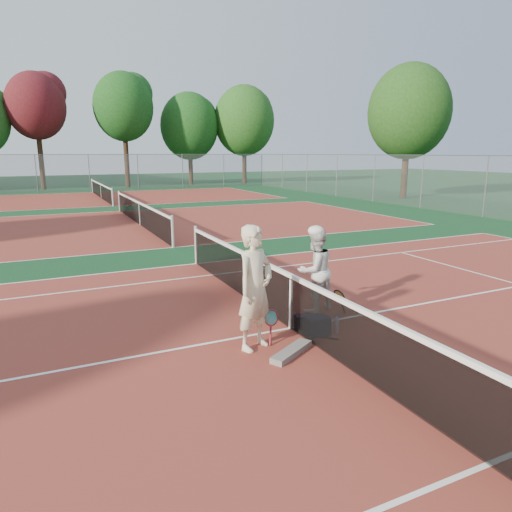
# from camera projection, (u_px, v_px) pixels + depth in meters

# --- Properties ---
(ground) EXTENTS (130.00, 130.00, 0.00)m
(ground) POSITION_uv_depth(u_px,v_px,m) (291.00, 328.00, 8.30)
(ground) COLOR #0F371B
(ground) RESTS_ON ground
(court_main) EXTENTS (23.77, 10.97, 0.01)m
(court_main) POSITION_uv_depth(u_px,v_px,m) (291.00, 328.00, 8.30)
(court_main) COLOR maroon
(court_main) RESTS_ON ground
(court_far_a) EXTENTS (23.77, 10.97, 0.01)m
(court_far_a) POSITION_uv_depth(u_px,v_px,m) (140.00, 225.00, 20.20)
(court_far_a) COLOR maroon
(court_far_a) RESTS_ON ground
(court_far_b) EXTENTS (23.77, 10.97, 0.01)m
(court_far_b) POSITION_uv_depth(u_px,v_px,m) (101.00, 198.00, 32.11)
(court_far_b) COLOR maroon
(court_far_b) RESTS_ON ground
(net_main) EXTENTS (0.10, 10.98, 1.02)m
(net_main) POSITION_uv_depth(u_px,v_px,m) (291.00, 302.00, 8.19)
(net_main) COLOR black
(net_main) RESTS_ON ground
(net_far_a) EXTENTS (0.10, 10.98, 1.02)m
(net_far_a) POSITION_uv_depth(u_px,v_px,m) (140.00, 214.00, 20.09)
(net_far_a) COLOR black
(net_far_a) RESTS_ON ground
(net_far_b) EXTENTS (0.10, 10.98, 1.02)m
(net_far_b) POSITION_uv_depth(u_px,v_px,m) (101.00, 191.00, 32.00)
(net_far_b) COLOR black
(net_far_b) RESTS_ON ground
(fence_back) EXTENTS (32.00, 0.06, 3.00)m
(fence_back) POSITION_uv_depth(u_px,v_px,m) (89.00, 173.00, 37.95)
(fence_back) COLOR slate
(fence_back) RESTS_ON ground
(player_a) EXTENTS (0.88, 0.76, 2.03)m
(player_a) POSITION_uv_depth(u_px,v_px,m) (255.00, 288.00, 7.27)
(player_a) COLOR beige
(player_a) RESTS_ON ground
(player_b) EXTENTS (0.90, 0.75, 1.67)m
(player_b) POSITION_uv_depth(u_px,v_px,m) (315.00, 270.00, 9.07)
(player_b) COLOR silver
(player_b) RESTS_ON ground
(racket_red) EXTENTS (0.41, 0.44, 0.52)m
(racket_red) POSITION_uv_depth(u_px,v_px,m) (271.00, 326.00, 7.72)
(racket_red) COLOR maroon
(racket_red) RESTS_ON ground
(racket_black_held) EXTENTS (0.39, 0.36, 0.54)m
(racket_black_held) POSITION_uv_depth(u_px,v_px,m) (339.00, 303.00, 8.86)
(racket_black_held) COLOR black
(racket_black_held) RESTS_ON ground
(racket_spare) EXTENTS (0.59, 0.64, 0.03)m
(racket_spare) POSITION_uv_depth(u_px,v_px,m) (312.00, 335.00, 7.96)
(racket_spare) COLOR black
(racket_spare) RESTS_ON ground
(sports_bag_navy) EXTENTS (0.43, 0.30, 0.33)m
(sports_bag_navy) POSITION_uv_depth(u_px,v_px,m) (317.00, 326.00, 7.97)
(sports_bag_navy) COLOR black
(sports_bag_navy) RESTS_ON ground
(sports_bag_purple) EXTENTS (0.36, 0.29, 0.25)m
(sports_bag_purple) POSITION_uv_depth(u_px,v_px,m) (303.00, 322.00, 8.27)
(sports_bag_purple) COLOR #26102B
(sports_bag_purple) RESTS_ON ground
(net_cover_canvas) EXTENTS (0.93, 0.66, 0.10)m
(net_cover_canvas) POSITION_uv_depth(u_px,v_px,m) (291.00, 352.00, 7.20)
(net_cover_canvas) COLOR #68615E
(net_cover_canvas) RESTS_ON ground
(water_bottle) EXTENTS (0.09, 0.09, 0.30)m
(water_bottle) POSITION_uv_depth(u_px,v_px,m) (336.00, 325.00, 8.04)
(water_bottle) COLOR silver
(water_bottle) RESTS_ON ground
(tree_back_maroon) EXTENTS (4.86, 4.86, 9.78)m
(tree_back_maroon) POSITION_uv_depth(u_px,v_px,m) (36.00, 106.00, 38.32)
(tree_back_maroon) COLOR #382314
(tree_back_maroon) RESTS_ON ground
(tree_back_3) EXTENTS (5.29, 5.29, 10.21)m
(tree_back_3) POSITION_uv_depth(u_px,v_px,m) (123.00, 107.00, 40.88)
(tree_back_3) COLOR #382314
(tree_back_3) RESTS_ON ground
(tree_back_4) EXTENTS (5.68, 5.68, 8.96)m
(tree_back_4) POSITION_uv_depth(u_px,v_px,m) (189.00, 126.00, 45.00)
(tree_back_4) COLOR #382314
(tree_back_4) RESTS_ON ground
(tree_back_5) EXTENTS (6.10, 6.10, 9.81)m
(tree_back_5) POSITION_uv_depth(u_px,v_px,m) (244.00, 121.00, 46.16)
(tree_back_5) COLOR #382314
(tree_back_5) RESTS_ON ground
(tree_right_1) EXTENTS (5.54, 5.54, 9.04)m
(tree_right_1) POSITION_uv_depth(u_px,v_px,m) (409.00, 112.00, 30.98)
(tree_right_1) COLOR #382314
(tree_right_1) RESTS_ON ground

